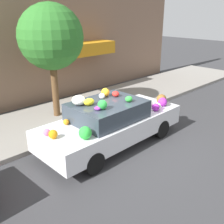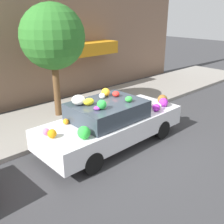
% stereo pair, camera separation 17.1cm
% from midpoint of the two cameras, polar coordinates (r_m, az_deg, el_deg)
% --- Properties ---
extents(ground_plane, '(60.00, 60.00, 0.00)m').
position_cam_midpoint_polar(ground_plane, '(8.12, 0.44, -6.73)').
color(ground_plane, '#38383A').
extents(sidewalk_curb, '(24.00, 3.20, 0.13)m').
position_cam_midpoint_polar(sidewalk_curb, '(10.04, -10.12, -0.93)').
color(sidewalk_curb, gray).
rests_on(sidewalk_curb, ground).
extents(building_facade, '(18.00, 1.20, 6.26)m').
position_cam_midpoint_polar(building_facade, '(11.34, -17.09, 16.79)').
color(building_facade, '#846651').
rests_on(building_facade, ground).
extents(street_tree, '(2.22, 2.22, 3.95)m').
position_cam_midpoint_polar(street_tree, '(9.40, -12.29, 15.60)').
color(street_tree, brown).
rests_on(street_tree, sidewalk_curb).
extents(fire_hydrant, '(0.20, 0.20, 0.70)m').
position_cam_midpoint_polar(fire_hydrant, '(10.07, 2.09, 1.97)').
color(fire_hydrant, gold).
rests_on(fire_hydrant, sidewalk_curb).
extents(art_car, '(4.59, 1.83, 1.65)m').
position_cam_midpoint_polar(art_car, '(7.75, 0.49, -2.16)').
color(art_car, silver).
rests_on(art_car, ground).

